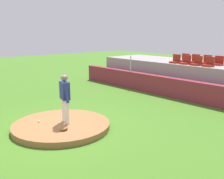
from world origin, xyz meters
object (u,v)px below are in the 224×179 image
(stadium_chair_3, at_px, (209,64))
(stadium_chair_6, at_px, (207,61))
(fielding_glove, at_px, (64,129))
(stadium_chair_7, at_px, (218,62))
(stadium_chair_5, at_px, (195,60))
(stadium_chair_1, at_px, (186,61))
(baseball, at_px, (39,121))
(pitcher, at_px, (65,94))
(stadium_chair_0, at_px, (175,60))
(stadium_chair_4, at_px, (185,59))
(stadium_chair_2, at_px, (197,62))

(stadium_chair_3, height_order, stadium_chair_6, same)
(fielding_glove, relative_size, stadium_chair_7, 0.60)
(fielding_glove, distance_m, stadium_chair_7, 9.53)
(stadium_chair_5, bearing_deg, stadium_chair_1, 90.40)
(baseball, relative_size, stadium_chair_1, 0.15)
(pitcher, bearing_deg, fielding_glove, -20.42)
(baseball, bearing_deg, stadium_chair_6, 84.17)
(fielding_glove, relative_size, stadium_chair_1, 0.60)
(baseball, height_order, stadium_chair_6, stadium_chair_6)
(stadium_chair_0, bearing_deg, stadium_chair_5, -127.22)
(stadium_chair_0, xyz_separation_m, stadium_chair_4, (-0.00, 0.91, 0.00))
(stadium_chair_6, bearing_deg, stadium_chair_3, 125.54)
(stadium_chair_5, bearing_deg, stadium_chair_6, -179.74)
(stadium_chair_1, xyz_separation_m, stadium_chair_3, (1.39, 0.00, 0.00))
(stadium_chair_5, relative_size, stadium_chair_6, 1.00)
(stadium_chair_6, xyz_separation_m, stadium_chair_7, (0.69, -0.01, 0.00))
(stadium_chair_3, bearing_deg, stadium_chair_4, -23.65)
(baseball, relative_size, stadium_chair_7, 0.15)
(pitcher, xyz_separation_m, stadium_chair_7, (1.02, 8.92, 0.59))
(stadium_chair_2, height_order, stadium_chair_6, same)
(stadium_chair_2, height_order, stadium_chair_7, same)
(baseball, bearing_deg, stadium_chair_7, 80.14)
(baseball, distance_m, stadium_chair_7, 9.94)
(stadium_chair_4, bearing_deg, stadium_chair_5, 179.70)
(stadium_chair_4, bearing_deg, stadium_chair_6, 179.99)
(stadium_chair_3, bearing_deg, pitcher, 83.01)
(stadium_chair_6, bearing_deg, fielding_glove, 91.98)
(stadium_chair_3, bearing_deg, baseball, 79.38)
(stadium_chair_5, bearing_deg, stadium_chair_0, 52.78)
(stadium_chair_4, bearing_deg, stadium_chair_3, 156.35)
(stadium_chair_7, bearing_deg, baseball, 80.14)
(pitcher, distance_m, stadium_chair_7, 9.00)
(stadium_chair_3, bearing_deg, stadium_chair_5, -33.08)
(fielding_glove, distance_m, stadium_chair_4, 9.69)
(stadium_chair_6, bearing_deg, stadium_chair_2, 87.61)
(stadium_chair_1, xyz_separation_m, stadium_chair_5, (-0.01, 0.91, 0.00))
(stadium_chair_3, bearing_deg, stadium_chair_0, -0.18)
(stadium_chair_0, height_order, stadium_chair_1, same)
(fielding_glove, bearing_deg, stadium_chair_5, 2.50)
(stadium_chair_1, height_order, stadium_chair_2, same)
(stadium_chair_1, relative_size, stadium_chair_3, 1.00)
(fielding_glove, bearing_deg, stadium_chair_3, -6.22)
(fielding_glove, xyz_separation_m, stadium_chair_7, (0.37, 9.39, 1.58))
(fielding_glove, height_order, stadium_chair_5, stadium_chair_5)
(stadium_chair_1, relative_size, stadium_chair_5, 1.00)
(stadium_chair_3, distance_m, stadium_chair_6, 1.13)
(stadium_chair_2, bearing_deg, stadium_chair_3, -179.55)
(pitcher, xyz_separation_m, stadium_chair_1, (-0.41, 8.01, 0.59))
(fielding_glove, distance_m, stadium_chair_0, 8.81)
(stadium_chair_4, bearing_deg, stadium_chair_2, 146.63)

